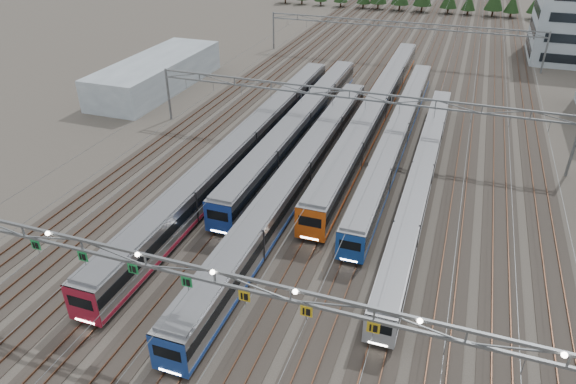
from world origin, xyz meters
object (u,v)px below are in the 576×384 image
(train_d, at_px, (376,109))
(train_e, at_px, (398,133))
(train_b, at_px, (300,124))
(train_c, at_px, (298,174))
(gantry_near, at_px, (214,280))
(train_f, at_px, (422,175))
(gantry_mid, at_px, (349,101))
(train_a, at_px, (246,144))
(gantry_far, at_px, (400,29))
(west_shed, at_px, (157,74))

(train_d, distance_m, train_e, 8.66)
(train_b, height_order, train_d, train_d)
(train_c, relative_size, gantry_near, 1.03)
(train_b, relative_size, train_f, 0.98)
(train_b, bearing_deg, train_e, 7.85)
(gantry_near, bearing_deg, gantry_mid, 89.93)
(train_c, bearing_deg, train_a, 148.77)
(gantry_near, bearing_deg, gantry_far, 89.97)
(train_e, xyz_separation_m, gantry_far, (-6.75, 43.50, 4.33))
(train_a, distance_m, gantry_far, 55.59)
(train_b, xyz_separation_m, train_d, (9.00, 9.25, 0.04))
(train_a, distance_m, west_shed, 34.40)
(train_c, bearing_deg, train_b, 107.37)
(train_d, xyz_separation_m, gantry_near, (-2.30, -49.01, 4.76))
(train_b, distance_m, gantry_near, 40.61)
(train_a, distance_m, train_f, 22.50)
(west_shed, bearing_deg, gantry_mid, -18.16)
(train_b, xyz_separation_m, west_shed, (-31.17, 12.79, 0.36))
(train_d, relative_size, west_shed, 2.24)
(gantry_near, xyz_separation_m, gantry_mid, (0.05, 40.12, -0.70))
(train_b, distance_m, train_c, 15.07)
(train_a, height_order, train_c, train_a)
(train_a, height_order, west_shed, west_shed)
(train_e, height_order, train_f, train_e)
(train_b, height_order, gantry_near, gantry_near)
(gantry_far, bearing_deg, gantry_near, -90.03)
(train_c, relative_size, gantry_mid, 1.03)
(train_f, height_order, gantry_near, gantry_near)
(train_a, relative_size, train_d, 0.96)
(train_f, bearing_deg, train_e, 112.50)
(train_c, distance_m, gantry_near, 25.93)
(train_e, relative_size, gantry_mid, 1.00)
(train_e, distance_m, gantry_near, 42.47)
(train_b, height_order, train_c, train_b)
(gantry_far, bearing_deg, train_f, -78.31)
(train_c, height_order, train_d, train_d)
(gantry_near, relative_size, gantry_far, 1.00)
(train_c, relative_size, west_shed, 1.93)
(train_a, relative_size, west_shed, 2.15)
(train_a, relative_size, gantry_mid, 1.15)
(train_a, distance_m, train_c, 10.53)
(train_c, relative_size, train_d, 0.86)
(train_d, bearing_deg, train_f, -63.75)
(train_d, xyz_separation_m, train_e, (4.50, -7.39, -0.27))
(train_b, xyz_separation_m, train_c, (4.50, -14.39, -0.06))
(train_d, height_order, gantry_mid, gantry_mid)
(train_d, bearing_deg, gantry_far, 93.57)
(train_d, bearing_deg, west_shed, 174.96)
(train_b, relative_size, west_shed, 1.75)
(train_b, xyz_separation_m, train_e, (13.50, 1.86, -0.23))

